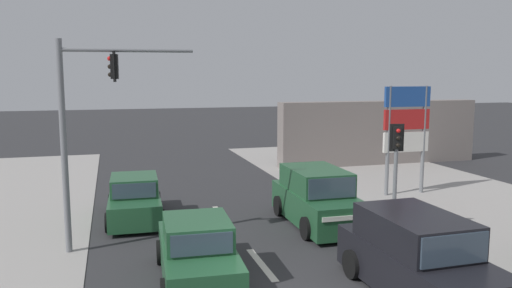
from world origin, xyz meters
TOP-DOWN VIEW (x-y plane):
  - lane_dash_mid at (0.00, 3.00)m, footprint 0.20×2.40m
  - lane_dash_far at (0.00, 8.00)m, footprint 0.20×2.40m
  - traffic_signal_mast at (-4.47, 5.36)m, footprint 3.67×0.55m
  - pedestal_signal_right_kerb at (4.59, 3.99)m, footprint 0.44×0.31m
  - shopping_plaza_sign at (8.16, 8.97)m, footprint 2.10×0.16m
  - shopfront_wall_far at (11.00, 16.00)m, footprint 12.00×1.00m
  - suv_oncoming_near at (2.83, 0.16)m, footprint 2.08×4.55m
  - sedan_crossing_left at (-3.03, 8.31)m, footprint 2.02×4.30m
  - suv_receding_far at (2.87, 5.99)m, footprint 2.13×4.57m
  - sedan_kerbside_parked at (-1.81, 2.46)m, footprint 2.07×4.32m

SIDE VIEW (x-z plane):
  - lane_dash_mid at x=0.00m, z-range 0.00..0.01m
  - lane_dash_far at x=0.00m, z-range 0.00..0.01m
  - sedan_crossing_left at x=-3.03m, z-range -0.08..1.48m
  - sedan_kerbside_parked at x=-1.81m, z-range -0.08..1.48m
  - suv_oncoming_near at x=2.83m, z-range -0.06..1.83m
  - suv_receding_far at x=2.87m, z-range -0.06..1.83m
  - shopfront_wall_far at x=11.00m, z-range 0.00..3.60m
  - pedestal_signal_right_kerb at x=4.59m, z-range 0.64..4.20m
  - shopping_plaza_sign at x=8.16m, z-range 0.68..5.28m
  - traffic_signal_mast at x=-4.47m, z-range 0.83..6.83m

